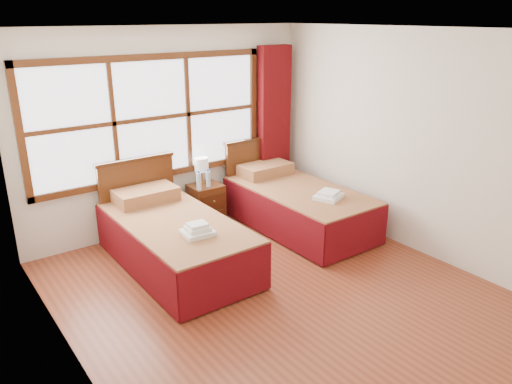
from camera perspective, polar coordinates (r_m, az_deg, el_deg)
floor at (r=5.28m, az=2.38°, el=-11.43°), size 4.50×4.50×0.00m
ceiling at (r=4.52m, az=2.87°, el=18.07°), size 4.50×4.50×0.00m
wall_back at (r=6.58m, az=-9.83°, el=6.90°), size 4.00×0.00×4.00m
wall_left at (r=3.88m, az=-21.15°, el=-3.27°), size 0.00×4.50×4.50m
wall_right at (r=6.15m, az=17.38°, el=5.38°), size 0.00×4.50×4.50m
window at (r=6.40m, az=-11.79°, el=8.25°), size 3.16×0.06×1.56m
curtain at (r=7.33m, az=2.04°, el=7.44°), size 0.50×0.16×2.30m
bed_left at (r=5.76m, az=-9.39°, el=-5.26°), size 1.08×2.10×1.05m
bed_right at (r=6.70m, az=4.60°, el=-1.42°), size 1.07×2.09×1.04m
nightstand at (r=6.82m, az=-5.70°, el=-1.43°), size 0.42×0.42×0.56m
towels_left at (r=5.21m, az=-6.68°, el=-4.36°), size 0.33×0.30×0.13m
towels_right at (r=6.26m, az=8.30°, el=-0.38°), size 0.41×0.39×0.10m
lamp at (r=6.73m, az=-6.26°, el=3.05°), size 0.19×0.19×0.36m
bottle_near at (r=6.53m, az=-6.55°, el=1.24°), size 0.07×0.07×0.25m
bottle_far at (r=6.64m, az=-5.49°, el=1.53°), size 0.06×0.06×0.24m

